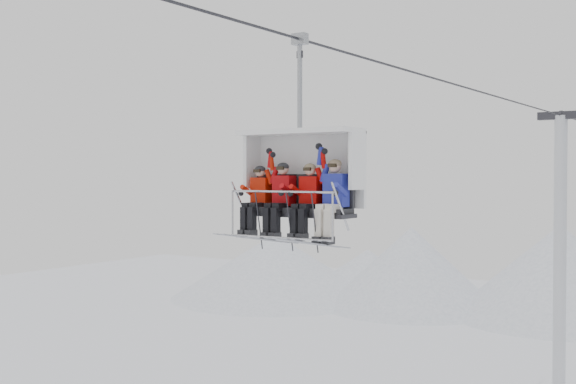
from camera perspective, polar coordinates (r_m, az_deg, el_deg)
The scene contains 7 objects.
lift_tower_right at distance 34.73m, azimuth 20.67°, elevation -6.79°, with size 2.00×1.80×13.48m.
haul_cable at distance 14.09m, azimuth -0.00°, elevation 12.25°, with size 0.06×0.06×50.00m, color #2B2B30.
chairlift_carrier at distance 14.29m, azimuth 1.21°, elevation 1.61°, with size 2.50×1.17×3.98m.
skier_far_left at distance 14.54m, azimuth -2.42°, elevation -0.45°, with size 0.38×1.69×1.52m.
skier_center_left at distance 14.22m, azimuth -0.58°, elevation -0.38°, with size 0.40×1.69×1.61m.
skier_center_right at distance 13.87m, azimuth 1.57°, elevation -0.47°, with size 0.39×1.69×1.58m.
skier_far_right at distance 13.60m, azimuth 3.57°, elevation -0.36°, with size 0.43×1.69×1.69m.
Camera 1 is at (7.66, -11.52, 10.63)m, focal length 45.00 mm.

